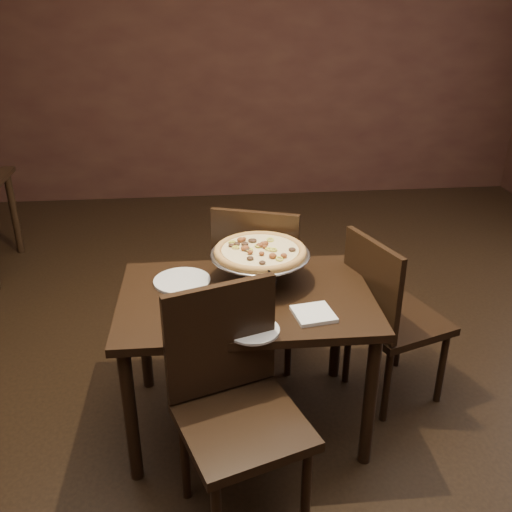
{
  "coord_description": "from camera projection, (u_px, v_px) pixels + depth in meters",
  "views": [
    {
      "loc": [
        -0.21,
        -2.11,
        1.94
      ],
      "look_at": [
        0.01,
        0.16,
        0.87
      ],
      "focal_mm": 40.0,
      "sensor_mm": 36.0,
      "label": 1
    }
  ],
  "objects": [
    {
      "name": "chair_side",
      "position": [
        388.0,
        314.0,
        2.8
      ],
      "size": [
        0.54,
        0.54,
        0.9
      ],
      "rotation": [
        0.0,
        0.0,
        1.91
      ],
      "color": "black",
      "rests_on": "ground"
    },
    {
      "name": "plate_left",
      "position": [
        182.0,
        281.0,
        2.64
      ],
      "size": [
        0.26,
        0.26,
        0.01
      ],
      "primitive_type": "cylinder",
      "color": "silver",
      "rests_on": "dining_table"
    },
    {
      "name": "napkin_stack",
      "position": [
        314.0,
        314.0,
        2.37
      ],
      "size": [
        0.18,
        0.18,
        0.02
      ],
      "primitive_type": "cube",
      "rotation": [
        0.0,
        0.0,
        0.17
      ],
      "color": "silver",
      "rests_on": "dining_table"
    },
    {
      "name": "plate_near",
      "position": [
        253.0,
        330.0,
        2.26
      ],
      "size": [
        0.21,
        0.21,
        0.01
      ],
      "primitive_type": "cylinder",
      "color": "silver",
      "rests_on": "dining_table"
    },
    {
      "name": "chair_near",
      "position": [
        234.0,
        400.0,
        2.17
      ],
      "size": [
        0.57,
        0.57,
        0.96
      ],
      "rotation": [
        0.0,
        0.0,
        0.33
      ],
      "color": "black",
      "rests_on": "ground"
    },
    {
      "name": "room",
      "position": [
        273.0,
        144.0,
        2.17
      ],
      "size": [
        6.04,
        7.04,
        2.84
      ],
      "color": "black",
      "rests_on": "ground"
    },
    {
      "name": "dining_table",
      "position": [
        246.0,
        313.0,
        2.57
      ],
      "size": [
        1.13,
        0.76,
        0.7
      ],
      "rotation": [
        0.0,
        0.0,
        -0.01
      ],
      "color": "black",
      "rests_on": "ground"
    },
    {
      "name": "pizza_stand",
      "position": [
        260.0,
        252.0,
        2.58
      ],
      "size": [
        0.46,
        0.46,
        0.19
      ],
      "color": "#B6B7BE",
      "rests_on": "dining_table"
    },
    {
      "name": "packet_caddy",
      "position": [
        202.0,
        299.0,
        2.44
      ],
      "size": [
        0.1,
        0.1,
        0.08
      ],
      "rotation": [
        0.0,
        0.0,
        0.29
      ],
      "color": "black",
      "rests_on": "dining_table"
    },
    {
      "name": "serving_spatula",
      "position": [
        271.0,
        266.0,
        2.46
      ],
      "size": [
        0.15,
        0.15,
        0.02
      ],
      "rotation": [
        0.0,
        0.0,
        -0.29
      ],
      "color": "#B6B7BE",
      "rests_on": "pizza_stand"
    },
    {
      "name": "pepper_flake_shaker",
      "position": [
        234.0,
        309.0,
        2.32
      ],
      "size": [
        0.06,
        0.06,
        0.11
      ],
      "color": "maroon",
      "rests_on": "dining_table"
    },
    {
      "name": "parmesan_shaker",
      "position": [
        217.0,
        306.0,
        2.35
      ],
      "size": [
        0.06,
        0.06,
        0.1
      ],
      "color": "beige",
      "rests_on": "dining_table"
    },
    {
      "name": "chair_far",
      "position": [
        260.0,
        279.0,
        3.07
      ],
      "size": [
        0.56,
        0.56,
        0.95
      ],
      "rotation": [
        0.0,
        0.0,
        2.81
      ],
      "color": "black",
      "rests_on": "ground"
    }
  ]
}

